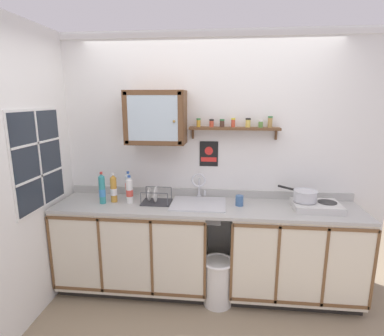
{
  "coord_description": "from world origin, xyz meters",
  "views": [
    {
      "loc": [
        0.16,
        -2.49,
        1.94
      ],
      "look_at": [
        -0.15,
        0.47,
        1.27
      ],
      "focal_mm": 28.87,
      "sensor_mm": 36.0,
      "label": 1
    }
  ],
  "objects_px": {
    "bottle_water_clear_1": "(129,186)",
    "wall_cabinet": "(156,117)",
    "mug": "(239,200)",
    "saucepan": "(305,195)",
    "bottle_juice_amber_2": "(114,189)",
    "bottle_opaque_white_0": "(130,191)",
    "warning_sign": "(209,154)",
    "trash_bin": "(218,281)",
    "hot_plate_stove": "(316,206)",
    "bottle_detergent_teal_3": "(102,189)",
    "sink": "(198,207)",
    "dish_rack": "(156,199)"
  },
  "relations": [
    {
      "from": "trash_bin",
      "to": "dish_rack",
      "type": "bearing_deg",
      "value": 161.25
    },
    {
      "from": "bottle_opaque_white_0",
      "to": "mug",
      "type": "height_order",
      "value": "bottle_opaque_white_0"
    },
    {
      "from": "warning_sign",
      "to": "trash_bin",
      "type": "distance_m",
      "value": 1.25
    },
    {
      "from": "mug",
      "to": "warning_sign",
      "type": "height_order",
      "value": "warning_sign"
    },
    {
      "from": "sink",
      "to": "bottle_water_clear_1",
      "type": "xyz_separation_m",
      "value": [
        -0.73,
        0.08,
        0.17
      ]
    },
    {
      "from": "saucepan",
      "to": "dish_rack",
      "type": "relative_size",
      "value": 1.16
    },
    {
      "from": "bottle_water_clear_1",
      "to": "mug",
      "type": "xyz_separation_m",
      "value": [
        1.13,
        -0.08,
        -0.09
      ]
    },
    {
      "from": "mug",
      "to": "sink",
      "type": "bearing_deg",
      "value": 179.16
    },
    {
      "from": "mug",
      "to": "saucepan",
      "type": "bearing_deg",
      "value": -0.92
    },
    {
      "from": "bottle_opaque_white_0",
      "to": "dish_rack",
      "type": "height_order",
      "value": "bottle_opaque_white_0"
    },
    {
      "from": "saucepan",
      "to": "bottle_juice_amber_2",
      "type": "xyz_separation_m",
      "value": [
        -1.85,
        -0.01,
        0.01
      ]
    },
    {
      "from": "bottle_water_clear_1",
      "to": "bottle_juice_amber_2",
      "type": "bearing_deg",
      "value": -139.87
    },
    {
      "from": "hot_plate_stove",
      "to": "bottle_water_clear_1",
      "type": "height_order",
      "value": "bottle_water_clear_1"
    },
    {
      "from": "saucepan",
      "to": "mug",
      "type": "bearing_deg",
      "value": 179.08
    },
    {
      "from": "trash_bin",
      "to": "bottle_opaque_white_0",
      "type": "bearing_deg",
      "value": 168.14
    },
    {
      "from": "bottle_water_clear_1",
      "to": "bottle_juice_amber_2",
      "type": "xyz_separation_m",
      "value": [
        -0.12,
        -0.1,
        -0.01
      ]
    },
    {
      "from": "warning_sign",
      "to": "bottle_water_clear_1",
      "type": "bearing_deg",
      "value": -168.09
    },
    {
      "from": "bottle_water_clear_1",
      "to": "wall_cabinet",
      "type": "xyz_separation_m",
      "value": [
        0.3,
        0.03,
        0.7
      ]
    },
    {
      "from": "warning_sign",
      "to": "sink",
      "type": "bearing_deg",
      "value": -108.62
    },
    {
      "from": "hot_plate_stove",
      "to": "mug",
      "type": "distance_m",
      "value": 0.71
    },
    {
      "from": "hot_plate_stove",
      "to": "mug",
      "type": "height_order",
      "value": "mug"
    },
    {
      "from": "bottle_detergent_teal_3",
      "to": "bottle_juice_amber_2",
      "type": "bearing_deg",
      "value": 31.62
    },
    {
      "from": "saucepan",
      "to": "dish_rack",
      "type": "distance_m",
      "value": 1.43
    },
    {
      "from": "bottle_detergent_teal_3",
      "to": "wall_cabinet",
      "type": "bearing_deg",
      "value": 20.1
    },
    {
      "from": "sink",
      "to": "mug",
      "type": "relative_size",
      "value": 4.56
    },
    {
      "from": "bottle_juice_amber_2",
      "to": "hot_plate_stove",
      "type": "bearing_deg",
      "value": -0.48
    },
    {
      "from": "bottle_water_clear_1",
      "to": "warning_sign",
      "type": "height_order",
      "value": "warning_sign"
    },
    {
      "from": "mug",
      "to": "trash_bin",
      "type": "height_order",
      "value": "mug"
    },
    {
      "from": "hot_plate_stove",
      "to": "bottle_water_clear_1",
      "type": "xyz_separation_m",
      "value": [
        -1.84,
        0.12,
        0.1
      ]
    },
    {
      "from": "sink",
      "to": "bottle_water_clear_1",
      "type": "relative_size",
      "value": 1.81
    },
    {
      "from": "hot_plate_stove",
      "to": "bottle_juice_amber_2",
      "type": "bearing_deg",
      "value": 179.52
    },
    {
      "from": "bottle_opaque_white_0",
      "to": "wall_cabinet",
      "type": "height_order",
      "value": "wall_cabinet"
    },
    {
      "from": "bottle_opaque_white_0",
      "to": "wall_cabinet",
      "type": "distance_m",
      "value": 0.76
    },
    {
      "from": "wall_cabinet",
      "to": "saucepan",
      "type": "bearing_deg",
      "value": -4.8
    },
    {
      "from": "sink",
      "to": "bottle_detergent_teal_3",
      "type": "bearing_deg",
      "value": -174.96
    },
    {
      "from": "bottle_juice_amber_2",
      "to": "wall_cabinet",
      "type": "height_order",
      "value": "wall_cabinet"
    },
    {
      "from": "hot_plate_stove",
      "to": "bottle_detergent_teal_3",
      "type": "xyz_separation_m",
      "value": [
        -2.05,
        -0.04,
        0.11
      ]
    },
    {
      "from": "sink",
      "to": "trash_bin",
      "type": "distance_m",
      "value": 0.73
    },
    {
      "from": "bottle_juice_amber_2",
      "to": "dish_rack",
      "type": "distance_m",
      "value": 0.43
    },
    {
      "from": "bottle_detergent_teal_3",
      "to": "mug",
      "type": "bearing_deg",
      "value": 3.3
    },
    {
      "from": "bottle_opaque_white_0",
      "to": "bottle_juice_amber_2",
      "type": "bearing_deg",
      "value": 173.58
    },
    {
      "from": "bottle_opaque_white_0",
      "to": "trash_bin",
      "type": "distance_m",
      "value": 1.22
    },
    {
      "from": "bottle_opaque_white_0",
      "to": "mug",
      "type": "distance_m",
      "value": 1.08
    },
    {
      "from": "dish_rack",
      "to": "hot_plate_stove",
      "type": "bearing_deg",
      "value": -0.99
    },
    {
      "from": "bottle_water_clear_1",
      "to": "trash_bin",
      "type": "xyz_separation_m",
      "value": [
        0.94,
        -0.31,
        -0.83
      ]
    },
    {
      "from": "hot_plate_stove",
      "to": "trash_bin",
      "type": "xyz_separation_m",
      "value": [
        -0.9,
        -0.19,
        -0.72
      ]
    },
    {
      "from": "hot_plate_stove",
      "to": "warning_sign",
      "type": "relative_size",
      "value": 1.66
    },
    {
      "from": "hot_plate_stove",
      "to": "mug",
      "type": "xyz_separation_m",
      "value": [
        -0.71,
        0.04,
        0.02
      ]
    },
    {
      "from": "bottle_water_clear_1",
      "to": "wall_cabinet",
      "type": "relative_size",
      "value": 0.5
    },
    {
      "from": "mug",
      "to": "bottle_juice_amber_2",
      "type": "bearing_deg",
      "value": -179.13
    }
  ]
}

